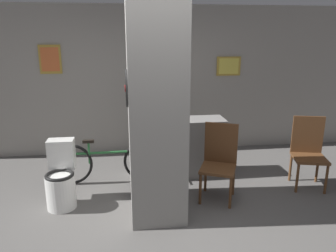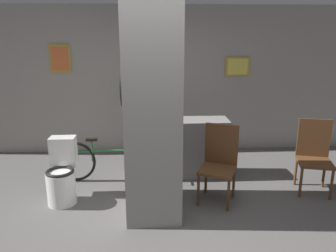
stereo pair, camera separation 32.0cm
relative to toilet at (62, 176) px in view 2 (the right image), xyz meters
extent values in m
plane|color=#5B5956|center=(1.21, -0.71, -0.35)|extent=(14.00, 14.00, 0.00)
cube|color=gray|center=(1.21, 1.92, 0.95)|extent=(8.00, 0.06, 2.60)
cube|color=#B79338|center=(-0.39, 1.87, 1.35)|extent=(0.36, 0.02, 0.48)
cube|color=#D86633|center=(-0.39, 1.86, 1.35)|extent=(0.30, 0.01, 0.39)
cube|color=#B79338|center=(2.71, 1.87, 1.20)|extent=(0.44, 0.02, 0.34)
cube|color=#E0CC4C|center=(2.71, 1.86, 1.20)|extent=(0.36, 0.01, 0.28)
cube|color=gray|center=(1.18, -0.24, 0.95)|extent=(0.62, 0.94, 2.60)
cylinder|color=black|center=(0.85, -0.43, 1.20)|extent=(0.03, 0.40, 0.40)
cylinder|color=red|center=(0.84, -0.43, 1.20)|extent=(0.01, 0.07, 0.07)
cube|color=gray|center=(1.61, 0.74, 0.09)|extent=(1.40, 0.44, 0.88)
cylinder|color=white|center=(0.00, -0.07, -0.13)|extent=(0.36, 0.36, 0.43)
torus|color=black|center=(0.00, -0.07, 0.09)|extent=(0.35, 0.35, 0.04)
cube|color=white|center=(0.00, 0.17, 0.27)|extent=(0.33, 0.20, 0.39)
cylinder|color=brown|center=(1.74, -0.22, -0.14)|extent=(0.04, 0.04, 0.42)
cylinder|color=brown|center=(2.09, -0.37, -0.14)|extent=(0.04, 0.04, 0.42)
cylinder|color=brown|center=(1.89, 0.13, -0.14)|extent=(0.04, 0.04, 0.42)
cylinder|color=brown|center=(2.24, -0.03, -0.14)|extent=(0.04, 0.04, 0.42)
cube|color=brown|center=(1.99, -0.12, 0.09)|extent=(0.57, 0.57, 0.04)
cube|color=brown|center=(2.07, 0.06, 0.37)|extent=(0.41, 0.20, 0.54)
cylinder|color=brown|center=(3.13, -0.08, -0.14)|extent=(0.04, 0.04, 0.42)
cylinder|color=brown|center=(3.50, -0.17, -0.14)|extent=(0.04, 0.04, 0.42)
cylinder|color=brown|center=(3.22, 0.29, -0.14)|extent=(0.04, 0.04, 0.42)
cylinder|color=brown|center=(3.59, 0.20, -0.14)|extent=(0.04, 0.04, 0.42)
cube|color=brown|center=(3.36, 0.06, 0.09)|extent=(0.53, 0.53, 0.04)
cube|color=brown|center=(3.41, 0.26, 0.37)|extent=(0.43, 0.14, 0.54)
torus|color=black|center=(0.03, 0.60, -0.04)|extent=(0.61, 0.04, 0.61)
torus|color=black|center=(1.09, 0.60, -0.04)|extent=(0.61, 0.04, 0.61)
cylinder|color=#266633|center=(0.56, 0.60, 0.12)|extent=(0.97, 0.04, 0.04)
cylinder|color=#266633|center=(0.30, 0.60, 0.12)|extent=(0.03, 0.03, 0.31)
cylinder|color=#266633|center=(1.03, 0.60, 0.12)|extent=(0.03, 0.03, 0.29)
cube|color=black|center=(0.30, 0.60, 0.29)|extent=(0.16, 0.06, 0.04)
cylinder|color=#262626|center=(1.03, 0.60, 0.26)|extent=(0.03, 0.42, 0.03)
cylinder|color=olive|center=(1.32, 0.82, 0.62)|extent=(0.08, 0.08, 0.16)
cylinder|color=olive|center=(1.32, 0.82, 0.73)|extent=(0.03, 0.03, 0.07)
sphere|color=#333333|center=(1.32, 0.82, 0.77)|extent=(0.03, 0.03, 0.03)
camera|label=1|loc=(0.83, -3.92, 1.76)|focal=35.00mm
camera|label=2|loc=(1.15, -3.95, 1.76)|focal=35.00mm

